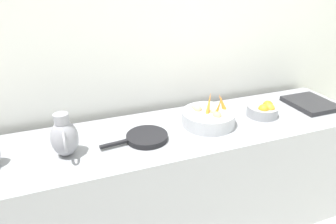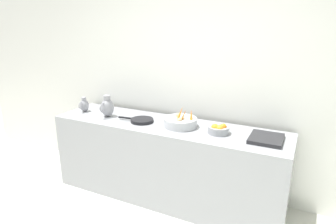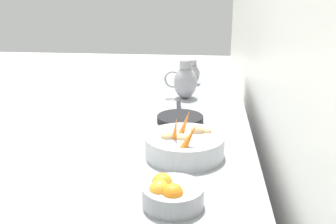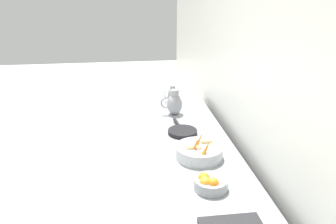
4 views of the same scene
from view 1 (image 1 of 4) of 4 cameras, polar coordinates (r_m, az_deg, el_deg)
tile_wall_left at (r=2.36m, az=10.90°, el=17.06°), size 0.10×7.79×3.00m
prep_counter at (r=2.20m, az=3.02°, el=-13.43°), size 0.66×2.61×0.89m
vegetable_colander at (r=2.00m, az=7.77°, el=-1.04°), size 0.35×0.35×0.22m
orange_bowl at (r=2.20m, az=17.84°, el=0.33°), size 0.22×0.22×0.11m
metal_pitcher_tall at (r=1.72m, az=-19.30°, el=-4.57°), size 0.21×0.15×0.25m
counter_sink_basin at (r=2.52m, az=25.69°, el=1.49°), size 0.34×0.30×0.04m
skillet_on_counter at (r=1.82m, az=-4.21°, el=-4.85°), size 0.25×0.42×0.03m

